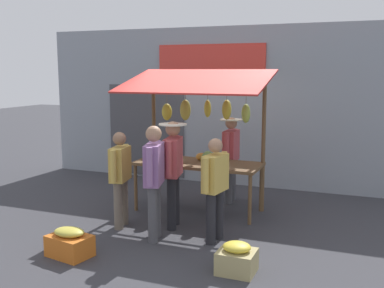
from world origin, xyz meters
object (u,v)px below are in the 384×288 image
Objects in this scene: shopper_in_grey_tee at (154,174)px; produce_crate_near at (70,243)px; market_stall at (199,124)px; produce_crate_side at (237,259)px; vendor_with_sunhat at (231,153)px; shopper_in_striped_shirt at (173,165)px; shopper_with_ponytail at (215,183)px; shopper_with_shopping_bag at (120,173)px.

shopper_in_grey_tee is 2.66× the size of produce_crate_near.
market_stall is 1.71m from shopper_in_grey_tee.
produce_crate_side is (-2.23, -0.33, -0.00)m from produce_crate_near.
vendor_with_sunhat is 1.76m from shopper_in_striped_shirt.
market_stall is 1.64× the size of shopper_with_ponytail.
shopper_with_shopping_bag is 3.31× the size of produce_crate_side.
produce_crate_side is (-1.35, 2.26, -1.37)m from market_stall.
shopper_with_shopping_bag is 2.40× the size of produce_crate_near.
shopper_in_grey_tee is at bearing 86.95° from market_stall.
shopper_with_ponytail is at bearing -102.40° from shopper_with_shopping_bag.
shopper_in_striped_shirt is at bearing -17.67° from shopper_in_grey_tee.
market_stall reaches higher than shopper_with_shopping_bag.
shopper_in_grey_tee is at bearing -13.55° from vendor_with_sunhat.
shopper_in_striped_shirt is at bearing 75.82° from shopper_with_ponytail.
shopper_in_striped_shirt is (-0.03, -0.61, 0.02)m from shopper_in_grey_tee.
market_stall is at bearing -43.50° from shopper_with_shopping_bag.
shopper_in_grey_tee reaches higher than vendor_with_sunhat.
produce_crate_near is at bearing 135.94° from shopper_with_ponytail.
shopper_with_shopping_bag is at bearing -23.81° from produce_crate_side.
vendor_with_sunhat is at bearing -26.05° from shopper_in_striped_shirt.
shopper_in_striped_shirt is 1.97m from produce_crate_near.
shopper_in_striped_shirt is 2.66× the size of produce_crate_near.
vendor_with_sunhat is 3.50× the size of produce_crate_side.
produce_crate_near is at bearing 71.29° from market_stall.
shopper_in_grey_tee is at bearing 165.20° from shopper_in_striped_shirt.
produce_crate_near is (1.25, 3.29, -0.77)m from vendor_with_sunhat.
shopper_with_ponytail is at bearing -56.79° from produce_crate_side.
shopper_with_ponytail is 0.90× the size of shopper_in_striped_shirt.
produce_crate_near is at bearing 8.49° from produce_crate_side.
vendor_with_sunhat is 2.54× the size of produce_crate_near.
shopper_in_striped_shirt is (-0.78, -0.29, 0.14)m from shopper_with_shopping_bag.
produce_crate_side is at bearing -129.03° from shopper_in_grey_tee.
vendor_with_sunhat reaches higher than produce_crate_near.
vendor_with_sunhat is at bearing -110.75° from produce_crate_near.
shopper_in_grey_tee is 1.77m from produce_crate_side.
shopper_with_ponytail is at bearing -124.82° from shopper_in_striped_shirt.
shopper_with_shopping_bag is 0.90× the size of shopper_in_striped_shirt.
produce_crate_near is (1.63, 1.25, -0.69)m from shopper_with_ponytail.
produce_crate_side is (-1.41, 1.25, -0.83)m from shopper_in_striped_shirt.
market_stall is 3.06m from produce_crate_near.
produce_crate_near is (0.04, 1.30, -0.69)m from shopper_with_shopping_bag.
shopper_with_ponytail is at bearing 8.31° from vendor_with_sunhat.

